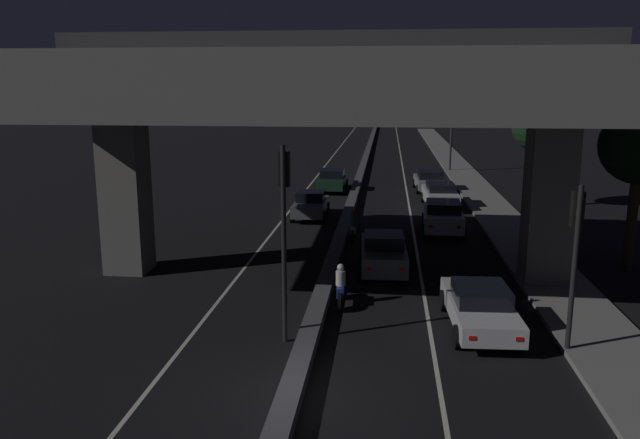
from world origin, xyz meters
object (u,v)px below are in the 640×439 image
(car_white_third, at_px, (443,216))
(car_dark_green_second_oncoming, at_px, (332,180))
(car_grey_lead_oncoming, at_px, (311,205))
(motorcycle_blue_filtering_near, at_px, (341,287))
(pedestrian_on_sidewalk, at_px, (527,236))
(street_lamp, at_px, (447,117))
(car_white_fourth, at_px, (440,194))
(car_grey_second, at_px, (383,252))
(car_silver_fifth, at_px, (429,180))
(traffic_light_left_of_median, at_px, (284,210))
(motorcycle_white_filtering_mid, at_px, (353,227))
(traffic_light_right_of_median, at_px, (576,239))
(car_white_lead, at_px, (480,306))

(car_white_third, relative_size, car_dark_green_second_oncoming, 0.98)
(car_grey_lead_oncoming, distance_m, motorcycle_blue_filtering_near, 14.01)
(motorcycle_blue_filtering_near, height_order, pedestrian_on_sidewalk, pedestrian_on_sidewalk)
(street_lamp, bearing_deg, car_white_fourth, -96.02)
(car_grey_second, bearing_deg, motorcycle_blue_filtering_near, 158.67)
(car_grey_lead_oncoming, bearing_deg, car_white_fourth, 116.85)
(car_silver_fifth, height_order, car_grey_lead_oncoming, car_grey_lead_oncoming)
(street_lamp, height_order, car_grey_lead_oncoming, street_lamp)
(traffic_light_left_of_median, distance_m, car_grey_second, 8.18)
(car_grey_second, bearing_deg, pedestrian_on_sidewalk, -72.19)
(car_white_fourth, height_order, motorcycle_white_filtering_mid, car_white_fourth)
(traffic_light_right_of_median, distance_m, car_dark_green_second_oncoming, 27.51)
(motorcycle_blue_filtering_near, bearing_deg, street_lamp, -12.58)
(traffic_light_left_of_median, relative_size, traffic_light_right_of_median, 1.20)
(car_silver_fifth, bearing_deg, car_grey_second, 168.62)
(car_white_third, height_order, car_white_fourth, car_white_third)
(car_white_third, relative_size, pedestrian_on_sidewalk, 2.42)
(street_lamp, bearing_deg, pedestrian_on_sidewalk, -88.05)
(car_grey_second, relative_size, car_silver_fifth, 0.99)
(traffic_light_right_of_median, bearing_deg, pedestrian_on_sidewalk, 84.96)
(pedestrian_on_sidewalk, bearing_deg, street_lamp, 91.95)
(traffic_light_left_of_median, relative_size, car_grey_lead_oncoming, 1.39)
(motorcycle_white_filtering_mid, height_order, pedestrian_on_sidewalk, pedestrian_on_sidewalk)
(car_grey_lead_oncoming, bearing_deg, street_lamp, 155.19)
(traffic_light_left_of_median, xyz_separation_m, pedestrian_on_sidewalk, (8.59, 9.24, -2.73))
(car_dark_green_second_oncoming, bearing_deg, traffic_light_right_of_median, 18.93)
(motorcycle_white_filtering_mid, bearing_deg, pedestrian_on_sidewalk, -110.28)
(car_silver_fifth, xyz_separation_m, car_dark_green_second_oncoming, (-6.69, -0.61, -0.01))
(car_white_fourth, bearing_deg, traffic_light_left_of_median, 161.20)
(motorcycle_blue_filtering_near, relative_size, pedestrian_on_sidewalk, 1.01)
(car_white_third, relative_size, motorcycle_blue_filtering_near, 2.39)
(traffic_light_right_of_median, bearing_deg, car_dark_green_second_oncoming, 108.63)
(car_grey_lead_oncoming, xyz_separation_m, motorcycle_blue_filtering_near, (2.69, -13.75, -0.13))
(car_white_fourth, bearing_deg, street_lamp, -8.64)
(traffic_light_right_of_median, height_order, pedestrian_on_sidewalk, traffic_light_right_of_median)
(car_grey_lead_oncoming, height_order, pedestrian_on_sidewalk, pedestrian_on_sidewalk)
(traffic_light_right_of_median, distance_m, pedestrian_on_sidewalk, 9.51)
(car_silver_fifth, xyz_separation_m, car_grey_lead_oncoming, (-7.07, -9.74, -0.01))
(car_white_fourth, relative_size, car_grey_lead_oncoming, 1.13)
(traffic_light_left_of_median, relative_size, pedestrian_on_sidewalk, 3.11)
(traffic_light_right_of_median, bearing_deg, car_grey_lead_oncoming, 118.48)
(car_grey_lead_oncoming, xyz_separation_m, car_dark_green_second_oncoming, (0.38, 9.13, -0.00))
(street_lamp, relative_size, motorcycle_white_filtering_mid, 4.00)
(traffic_light_right_of_median, relative_size, car_white_lead, 1.01)
(car_white_lead, xyz_separation_m, pedestrian_on_sidewalk, (2.96, 7.81, 0.35))
(traffic_light_right_of_median, relative_size, street_lamp, 0.61)
(traffic_light_right_of_median, height_order, car_grey_second, traffic_light_right_of_median)
(traffic_light_left_of_median, bearing_deg, street_lamp, 78.18)
(traffic_light_left_of_median, height_order, pedestrian_on_sidewalk, traffic_light_left_of_median)
(traffic_light_right_of_median, distance_m, car_white_fourth, 20.81)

